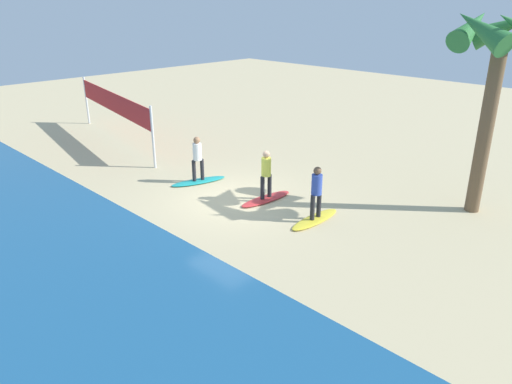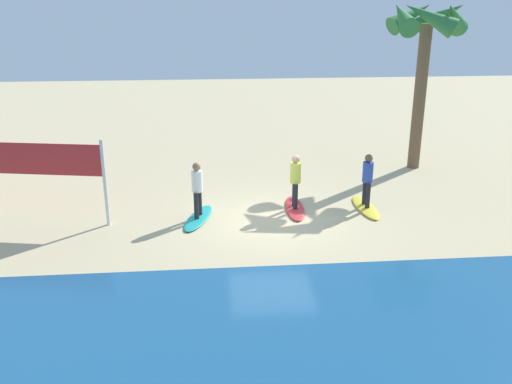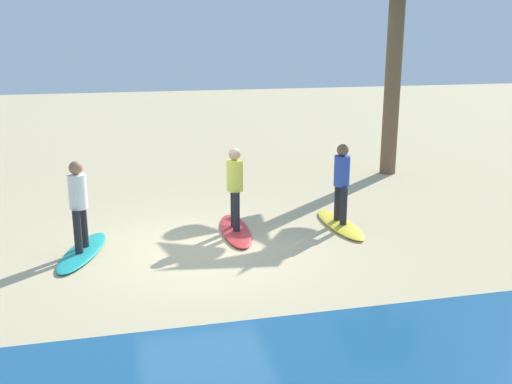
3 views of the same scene
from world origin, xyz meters
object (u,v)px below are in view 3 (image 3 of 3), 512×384
surfboard_yellow (340,224)px  surfer_teal (78,199)px  surfboard_teal (83,252)px  surfer_yellow (342,178)px  surfer_red (235,183)px  surfboard_red (235,230)px

surfboard_yellow → surfer_teal: surfer_teal is taller
surfboard_yellow → surfboard_teal: size_ratio=1.00×
surfboard_teal → surfboard_yellow: bearing=111.0°
surfer_teal → surfboard_teal: bearing=-90.0°
surfer_yellow → surfboard_teal: 5.24m
surfboard_yellow → surfer_yellow: 0.99m
surfboard_yellow → surfer_red: 2.41m
surfboard_teal → surfer_red: bearing=116.6°
surfboard_yellow → surfboard_teal: (5.13, 0.42, 0.00)m
surfer_yellow → surfer_red: bearing=-2.9°
surfer_yellow → surfer_red: same height
surfboard_red → surfboard_teal: bearing=-76.4°
surfboard_red → surfboard_teal: same height
surfboard_red → surfer_red: bearing=93.4°
surfer_red → surfboard_yellow: bearing=177.1°
surfer_yellow → surfer_teal: (5.13, 0.42, 0.00)m
surfer_teal → surfer_red: bearing=-169.7°
surfboard_red → surfer_teal: (2.94, 0.53, 0.99)m
surfer_red → surfboard_teal: surfer_red is taller
surfboard_teal → surfer_teal: (0.00, 0.00, 0.99)m
surfer_yellow → surfboard_teal: size_ratio=0.78×
surfboard_red → surfer_yellow: bearing=90.4°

